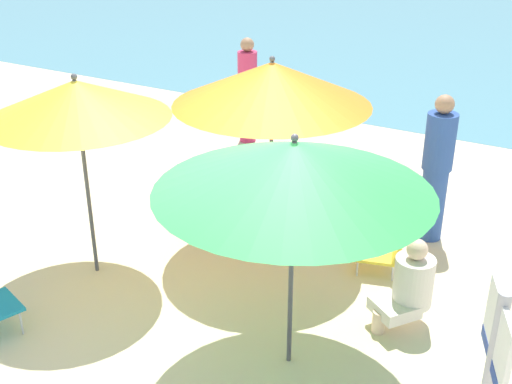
% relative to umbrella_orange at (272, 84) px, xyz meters
% --- Properties ---
extents(ground_plane, '(40.00, 40.00, 0.00)m').
position_rel_umbrella_orange_xyz_m(ground_plane, '(0.29, -1.44, -1.84)').
color(ground_plane, beige).
extents(sea_water, '(40.00, 16.00, 0.01)m').
position_rel_umbrella_orange_xyz_m(sea_water, '(0.29, 12.38, -1.84)').
color(sea_water, '#5693A3').
rests_on(sea_water, ground_plane).
extents(umbrella_orange, '(2.07, 2.07, 2.13)m').
position_rel_umbrella_orange_xyz_m(umbrella_orange, '(0.00, 0.00, 0.00)').
color(umbrella_orange, '#4C4C51').
rests_on(umbrella_orange, ground_plane).
extents(umbrella_green, '(2.14, 2.14, 2.04)m').
position_rel_umbrella_orange_xyz_m(umbrella_green, '(1.12, -1.73, -0.06)').
color(umbrella_green, '#4C4C51').
rests_on(umbrella_green, ground_plane).
extents(umbrella_yellow, '(1.76, 1.76, 2.11)m').
position_rel_umbrella_orange_xyz_m(umbrella_yellow, '(-1.29, -1.44, 0.02)').
color(umbrella_yellow, '#4C4C51').
rests_on(umbrella_yellow, ground_plane).
extents(beach_chair_b, '(0.68, 0.70, 0.63)m').
position_rel_umbrella_orange_xyz_m(beach_chair_b, '(0.46, 1.26, -1.53)').
color(beach_chair_b, red).
rests_on(beach_chair_b, ground_plane).
extents(beach_chair_d, '(0.65, 0.57, 0.64)m').
position_rel_umbrella_orange_xyz_m(beach_chair_d, '(1.37, 0.06, -1.54)').
color(beach_chair_d, gold).
rests_on(beach_chair_d, ground_plane).
extents(person_a, '(0.33, 0.33, 1.69)m').
position_rel_umbrella_orange_xyz_m(person_a, '(1.53, 1.00, -0.99)').
color(person_a, '#2D519E').
rests_on(person_a, ground_plane).
extents(person_b, '(0.30, 0.30, 1.63)m').
position_rel_umbrella_orange_xyz_m(person_b, '(-1.88, 2.70, -1.01)').
color(person_b, '#DB3866').
rests_on(person_b, ground_plane).
extents(person_d, '(0.54, 0.58, 0.87)m').
position_rel_umbrella_orange_xyz_m(person_d, '(1.82, -0.74, -1.42)').
color(person_d, silver).
rests_on(person_d, ground_plane).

